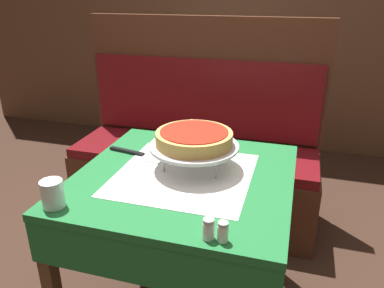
% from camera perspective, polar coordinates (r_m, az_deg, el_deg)
% --- Properties ---
extents(dining_table_front, '(0.86, 0.86, 0.74)m').
position_cam_1_polar(dining_table_front, '(1.56, -1.18, -8.25)').
color(dining_table_front, '#1E6B33').
rests_on(dining_table_front, ground_plane).
extents(dining_table_rear, '(0.67, 0.67, 0.75)m').
position_cam_1_polar(dining_table_rear, '(3.26, 4.37, 8.17)').
color(dining_table_rear, beige).
rests_on(dining_table_rear, ground_plane).
extents(booth_bench, '(1.55, 0.53, 1.28)m').
position_cam_1_polar(booth_bench, '(2.47, 0.56, -3.10)').
color(booth_bench, '#4C2819').
rests_on(booth_bench, ground_plane).
extents(back_wall_panel, '(6.00, 0.04, 2.40)m').
position_cam_1_polar(back_wall_panel, '(3.54, 10.27, 18.54)').
color(back_wall_panel, brown).
rests_on(back_wall_panel, ground_plane).
extents(pizza_pan_stand, '(0.36, 0.36, 0.10)m').
position_cam_1_polar(pizza_pan_stand, '(1.52, 0.32, -0.44)').
color(pizza_pan_stand, '#ADADB2').
rests_on(pizza_pan_stand, dining_table_front).
extents(deep_dish_pizza, '(0.31, 0.31, 0.06)m').
position_cam_1_polar(deep_dish_pizza, '(1.50, 0.32, 0.94)').
color(deep_dish_pizza, tan).
rests_on(deep_dish_pizza, pizza_pan_stand).
extents(pizza_server, '(0.29, 0.11, 0.01)m').
position_cam_1_polar(pizza_server, '(1.69, -8.06, -1.54)').
color(pizza_server, '#BCBCC1').
rests_on(pizza_server, dining_table_front).
extents(water_glass_near, '(0.08, 0.08, 0.10)m').
position_cam_1_polar(water_glass_near, '(1.36, -20.48, -7.13)').
color(water_glass_near, silver).
rests_on(water_glass_near, dining_table_front).
extents(salt_shaker, '(0.04, 0.04, 0.07)m').
position_cam_1_polar(salt_shaker, '(1.13, 2.53, -12.80)').
color(salt_shaker, silver).
rests_on(salt_shaker, dining_table_front).
extents(pepper_shaker, '(0.03, 0.03, 0.06)m').
position_cam_1_polar(pepper_shaker, '(1.13, 4.72, -13.19)').
color(pepper_shaker, silver).
rests_on(pepper_shaker, dining_table_front).
extents(napkin_holder, '(0.10, 0.05, 0.09)m').
position_cam_1_polar(napkin_holder, '(1.84, 1.04, 2.09)').
color(napkin_holder, '#B2B2B7').
rests_on(napkin_holder, dining_table_front).
extents(condiment_caddy, '(0.15, 0.15, 0.17)m').
position_cam_1_polar(condiment_caddy, '(3.15, 5.66, 10.81)').
color(condiment_caddy, black).
rests_on(condiment_caddy, dining_table_rear).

